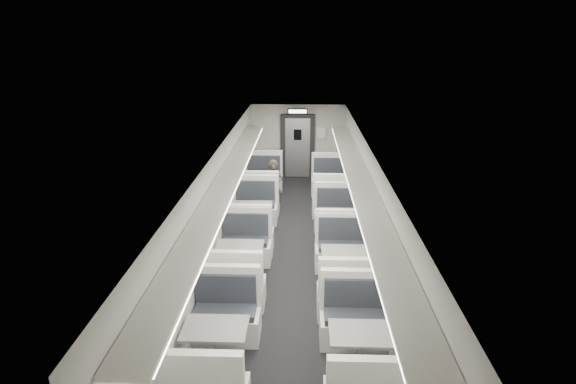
# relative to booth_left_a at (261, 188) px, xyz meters

# --- Properties ---
(room) EXTENTS (3.24, 12.24, 2.64)m
(room) POSITION_rel_booth_left_a_xyz_m (1.00, -3.65, 0.79)
(room) COLOR black
(room) RESTS_ON ground
(booth_left_a) EXTENTS (1.12, 2.28, 1.22)m
(booth_left_a) POSITION_rel_booth_left_a_xyz_m (0.00, 0.00, 0.00)
(booth_left_a) COLOR silver
(booth_left_a) RESTS_ON room
(booth_left_b) EXTENTS (1.09, 2.22, 1.19)m
(booth_left_b) POSITION_rel_booth_left_a_xyz_m (0.00, -2.31, -0.01)
(booth_left_b) COLOR silver
(booth_left_b) RESTS_ON room
(booth_left_c) EXTENTS (1.07, 2.18, 1.16)m
(booth_left_c) POSITION_rel_booth_left_a_xyz_m (0.00, -4.39, -0.02)
(booth_left_c) COLOR silver
(booth_left_c) RESTS_ON room
(booth_left_d) EXTENTS (1.07, 2.17, 1.16)m
(booth_left_d) POSITION_rel_booth_left_a_xyz_m (0.00, -6.87, -0.02)
(booth_left_d) COLOR silver
(booth_left_d) RESTS_ON room
(booth_right_a) EXTENTS (1.12, 2.27, 1.22)m
(booth_right_a) POSITION_rel_booth_left_a_xyz_m (2.00, -0.17, -0.00)
(booth_right_a) COLOR silver
(booth_right_a) RESTS_ON room
(booth_right_b) EXTENTS (1.05, 2.13, 1.14)m
(booth_right_b) POSITION_rel_booth_left_a_xyz_m (2.00, -2.63, -0.03)
(booth_right_b) COLOR silver
(booth_right_b) RESTS_ON room
(booth_right_c) EXTENTS (1.10, 2.24, 1.20)m
(booth_right_c) POSITION_rel_booth_left_a_xyz_m (2.00, -4.60, -0.01)
(booth_right_c) COLOR silver
(booth_right_c) RESTS_ON room
(booth_right_d) EXTENTS (1.06, 2.14, 1.15)m
(booth_right_d) POSITION_rel_booth_left_a_xyz_m (2.00, -6.89, -0.02)
(booth_right_d) COLOR silver
(booth_right_d) RESTS_ON room
(passenger) EXTENTS (0.54, 0.38, 1.43)m
(passenger) POSITION_rel_booth_left_a_xyz_m (0.41, -0.76, 0.31)
(passenger) COLOR black
(passenger) RESTS_ON room
(window_a) EXTENTS (0.02, 1.18, 0.84)m
(window_a) POSITION_rel_booth_left_a_xyz_m (-0.49, -0.25, 0.94)
(window_a) COLOR black
(window_a) RESTS_ON room
(window_b) EXTENTS (0.02, 1.18, 0.84)m
(window_b) POSITION_rel_booth_left_a_xyz_m (-0.49, -2.45, 0.94)
(window_b) COLOR black
(window_b) RESTS_ON room
(window_c) EXTENTS (0.02, 1.18, 0.84)m
(window_c) POSITION_rel_booth_left_a_xyz_m (-0.49, -4.65, 0.94)
(window_c) COLOR black
(window_c) RESTS_ON room
(window_d) EXTENTS (0.02, 1.18, 0.84)m
(window_d) POSITION_rel_booth_left_a_xyz_m (-0.49, -6.85, 0.94)
(window_d) COLOR black
(window_d) RESTS_ON room
(luggage_rack_left) EXTENTS (0.46, 10.40, 0.09)m
(luggage_rack_left) POSITION_rel_booth_left_a_xyz_m (-0.24, -3.95, 1.51)
(luggage_rack_left) COLOR silver
(luggage_rack_left) RESTS_ON room
(luggage_rack_right) EXTENTS (0.46, 10.40, 0.09)m
(luggage_rack_right) POSITION_rel_booth_left_a_xyz_m (2.24, -3.95, 1.51)
(luggage_rack_right) COLOR silver
(luggage_rack_right) RESTS_ON room
(vestibule_door) EXTENTS (1.10, 0.13, 2.10)m
(vestibule_door) POSITION_rel_booth_left_a_xyz_m (1.00, 2.29, 0.63)
(vestibule_door) COLOR black
(vestibule_door) RESTS_ON room
(exit_sign) EXTENTS (0.62, 0.12, 0.16)m
(exit_sign) POSITION_rel_booth_left_a_xyz_m (1.00, 1.80, 1.87)
(exit_sign) COLOR black
(exit_sign) RESTS_ON room
(wall_notice) EXTENTS (0.32, 0.02, 0.40)m
(wall_notice) POSITION_rel_booth_left_a_xyz_m (1.75, 2.27, 1.09)
(wall_notice) COLOR silver
(wall_notice) RESTS_ON room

